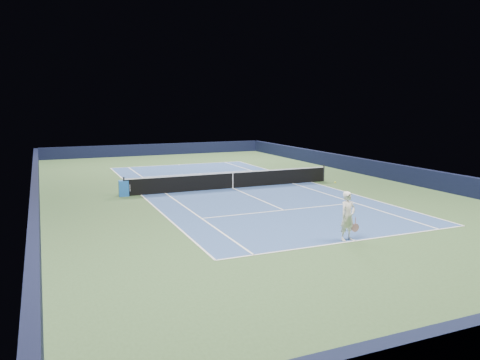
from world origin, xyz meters
name	(u,v)px	position (x,y,z in m)	size (l,w,h in m)	color
ground	(233,188)	(0.00, 0.00, 0.00)	(40.00, 40.00, 0.00)	#35502C
wall_far	(156,150)	(0.00, 19.82, 0.55)	(22.00, 0.35, 1.10)	black
wall_right	(378,169)	(10.82, 0.00, 0.55)	(0.35, 40.00, 1.10)	black
wall_left	(35,193)	(-10.82, 0.00, 0.55)	(0.35, 40.00, 1.10)	black
court_surface	(233,188)	(0.00, 0.00, 0.00)	(10.97, 23.77, 0.01)	#2D4980
baseline_far	(178,165)	(0.00, 11.88, 0.01)	(10.97, 0.08, 0.00)	white
baseline_near	(355,241)	(0.00, -11.88, 0.01)	(10.97, 0.08, 0.00)	white
sideline_doubles_right	(311,182)	(5.49, 0.00, 0.01)	(0.08, 23.77, 0.00)	white
sideline_doubles_left	(141,195)	(-5.49, 0.00, 0.01)	(0.08, 23.77, 0.00)	white
sideline_singles_right	(293,183)	(4.12, 0.00, 0.01)	(0.08, 23.77, 0.00)	white
sideline_singles_left	(165,193)	(-4.12, 0.00, 0.01)	(0.08, 23.77, 0.00)	white
service_line_far	(199,174)	(0.00, 6.40, 0.01)	(8.23, 0.08, 0.00)	white
service_line_near	(284,210)	(0.00, -6.40, 0.01)	(8.23, 0.08, 0.00)	white
center_service_line	(233,188)	(0.00, 0.00, 0.01)	(0.08, 12.80, 0.00)	white
center_mark_far	(179,165)	(0.00, 11.73, 0.01)	(0.08, 0.30, 0.00)	white
center_mark_near	(353,240)	(0.00, -11.73, 0.01)	(0.08, 0.30, 0.00)	white
tennis_net	(233,180)	(0.00, 0.00, 0.50)	(12.90, 0.10, 1.07)	black
sponsor_cube	(124,188)	(-6.40, 0.12, 0.43)	(0.60, 0.52, 0.85)	blue
tennis_player	(348,216)	(-0.23, -11.68, 0.92)	(0.85, 1.32, 2.05)	white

